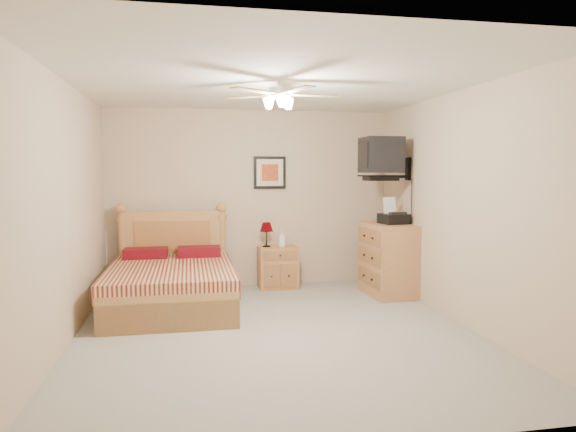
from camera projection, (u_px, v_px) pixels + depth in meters
name	position (u px, v px, depth m)	size (l,w,h in m)	color
floor	(277.00, 333.00, 5.22)	(4.50, 4.50, 0.00)	gray
ceiling	(276.00, 83.00, 5.01)	(4.00, 4.50, 0.04)	white
wall_back	(251.00, 199.00, 7.32)	(4.00, 0.04, 2.50)	#C3AB90
wall_front	(340.00, 240.00, 2.91)	(4.00, 0.04, 2.50)	#C3AB90
wall_left	(63.00, 213.00, 4.75)	(0.04, 4.50, 2.50)	#C3AB90
wall_right	(461.00, 208.00, 5.48)	(0.04, 4.50, 2.50)	#C3AB90
bed	(171.00, 258.00, 6.07)	(1.44, 1.89, 1.22)	#AA6B38
nightstand	(278.00, 267.00, 7.23)	(0.54, 0.40, 0.58)	#A96136
table_lamp	(267.00, 235.00, 7.18)	(0.19, 0.19, 0.35)	#510106
lotion_bottle	(282.00, 239.00, 7.17)	(0.09, 0.09, 0.23)	white
framed_picture	(270.00, 173.00, 7.32)	(0.46, 0.04, 0.46)	black
dresser	(389.00, 259.00, 6.79)	(0.56, 0.81, 0.95)	#9F6339
fax_machine	(394.00, 211.00, 6.70)	(0.32, 0.35, 0.35)	black
magazine_lower	(377.00, 221.00, 7.03)	(0.20, 0.27, 0.03)	beige
magazine_upper	(377.00, 219.00, 7.01)	(0.20, 0.28, 0.02)	gray
wall_tv	(392.00, 158.00, 6.70)	(0.56, 0.46, 0.58)	black
ceiling_fan	(280.00, 94.00, 4.82)	(1.14, 1.14, 0.28)	white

